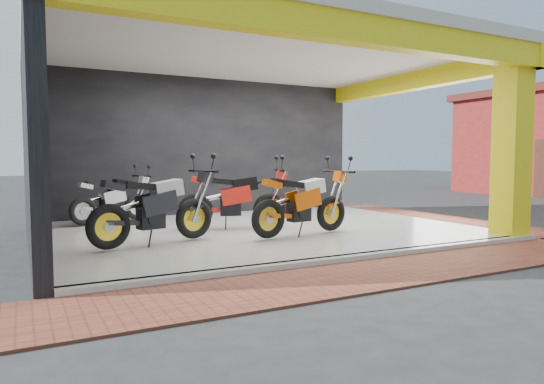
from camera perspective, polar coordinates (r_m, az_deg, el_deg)
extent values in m
plane|color=#2D2D30|center=(8.03, 5.28, -6.76)|extent=(80.00, 80.00, 0.00)
cube|color=silver|center=(9.74, -1.13, -4.55)|extent=(8.00, 6.00, 0.10)
cube|color=beige|center=(9.86, -1.16, 16.31)|extent=(8.40, 6.40, 0.20)
cube|color=black|center=(12.49, -7.50, 5.13)|extent=(8.20, 0.20, 3.50)
cube|color=black|center=(8.63, -26.43, 5.26)|extent=(0.20, 6.20, 3.50)
cube|color=yellow|center=(9.96, 26.37, 5.04)|extent=(0.50, 0.50, 3.50)
cube|color=yellow|center=(7.30, 9.94, 18.24)|extent=(8.40, 0.30, 0.40)
cube|color=yellow|center=(12.09, 16.51, 12.41)|extent=(0.30, 6.40, 0.40)
cube|color=silver|center=(7.20, 9.72, -7.65)|extent=(8.00, 0.20, 0.10)
cube|color=#964A31|center=(6.62, 13.86, -9.05)|extent=(9.00, 1.40, 0.03)
cube|color=#964A31|center=(12.61, 18.83, -2.96)|extent=(1.40, 7.00, 0.03)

